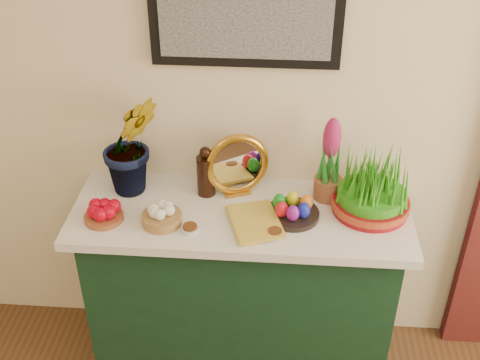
% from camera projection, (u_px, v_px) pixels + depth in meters
% --- Properties ---
extents(sideboard, '(1.30, 0.45, 0.85)m').
position_uv_depth(sideboard, '(241.00, 291.00, 2.74)').
color(sideboard, '#12341D').
rests_on(sideboard, ground).
extents(tablecloth, '(1.40, 0.55, 0.04)m').
position_uv_depth(tablecloth, '(241.00, 213.00, 2.50)').
color(tablecloth, white).
rests_on(tablecloth, sideboard).
extents(hyacinth_green, '(0.37, 0.35, 0.59)m').
position_uv_depth(hyacinth_green, '(129.00, 129.00, 2.45)').
color(hyacinth_green, '#237A23').
rests_on(hyacinth_green, tablecloth).
extents(apple_bowl, '(0.16, 0.16, 0.08)m').
position_uv_depth(apple_bowl, '(103.00, 213.00, 2.41)').
color(apple_bowl, brown).
rests_on(apple_bowl, tablecloth).
extents(garlic_basket, '(0.20, 0.20, 0.09)m').
position_uv_depth(garlic_basket, '(162.00, 216.00, 2.39)').
color(garlic_basket, '#A57D42').
rests_on(garlic_basket, tablecloth).
extents(vinegar_cruet, '(0.08, 0.08, 0.23)m').
position_uv_depth(vinegar_cruet, '(206.00, 173.00, 2.53)').
color(vinegar_cruet, black).
rests_on(vinegar_cruet, tablecloth).
extents(mirror, '(0.28, 0.16, 0.28)m').
position_uv_depth(mirror, '(237.00, 165.00, 2.52)').
color(mirror, '#B98425').
rests_on(mirror, tablecloth).
extents(book, '(0.24, 0.29, 0.03)m').
position_uv_depth(book, '(232.00, 225.00, 2.37)').
color(book, gold).
rests_on(book, tablecloth).
extents(spice_dish_left, '(0.07, 0.07, 0.03)m').
position_uv_depth(spice_dish_left, '(190.00, 229.00, 2.36)').
color(spice_dish_left, silver).
rests_on(spice_dish_left, tablecloth).
extents(spice_dish_right, '(0.07, 0.07, 0.03)m').
position_uv_depth(spice_dish_right, '(275.00, 233.00, 2.34)').
color(spice_dish_right, silver).
rests_on(spice_dish_right, tablecloth).
extents(egg_plate, '(0.27, 0.27, 0.09)m').
position_uv_depth(egg_plate, '(293.00, 210.00, 2.43)').
color(egg_plate, black).
rests_on(egg_plate, tablecloth).
extents(hyacinth_pink, '(0.12, 0.12, 0.38)m').
position_uv_depth(hyacinth_pink, '(330.00, 163.00, 2.47)').
color(hyacinth_pink, brown).
rests_on(hyacinth_pink, tablecloth).
extents(wheatgrass_sabzeh, '(0.32, 0.32, 0.26)m').
position_uv_depth(wheatgrass_sabzeh, '(373.00, 187.00, 2.42)').
color(wheatgrass_sabzeh, maroon).
rests_on(wheatgrass_sabzeh, tablecloth).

